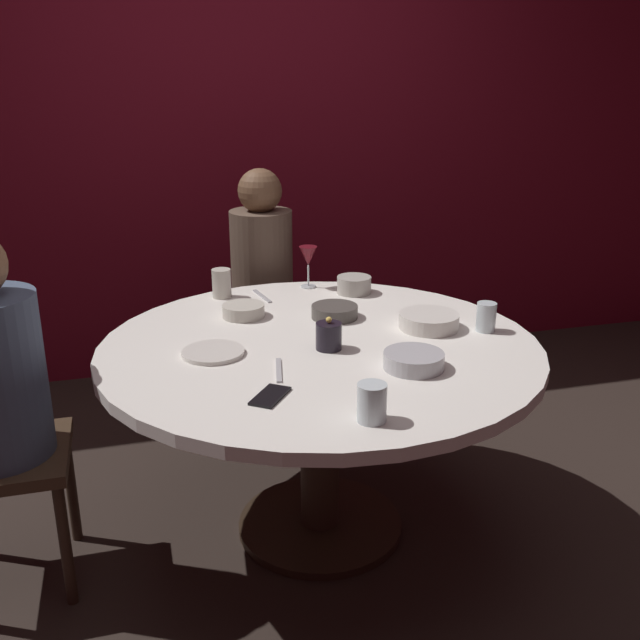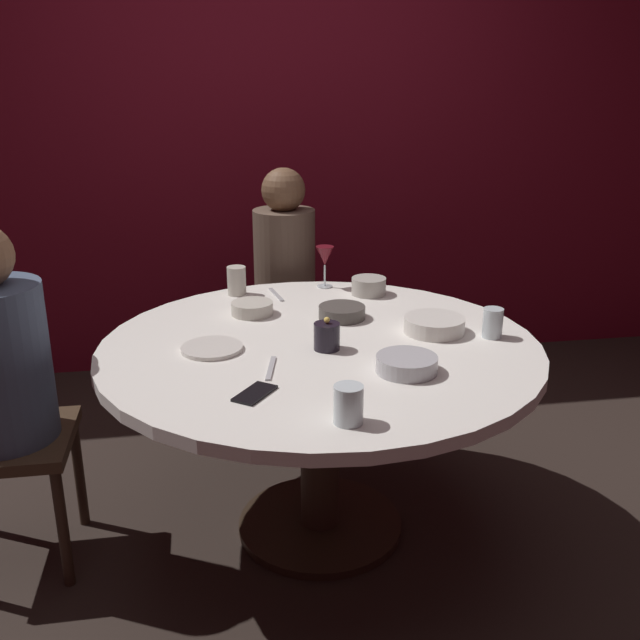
# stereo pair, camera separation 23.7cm
# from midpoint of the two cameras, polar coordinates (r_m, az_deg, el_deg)

# --- Properties ---
(ground_plane) EXTENTS (8.00, 8.00, 0.00)m
(ground_plane) POSITION_cam_midpoint_polar(r_m,az_deg,el_deg) (2.74, -2.57, -16.31)
(ground_plane) COLOR #2D231E
(back_wall) EXTENTS (6.00, 0.10, 2.60)m
(back_wall) POSITION_cam_midpoint_polar(r_m,az_deg,el_deg) (3.93, -8.68, 14.71)
(back_wall) COLOR maroon
(back_wall) RESTS_ON ground
(dining_table) EXTENTS (1.49, 1.49, 0.73)m
(dining_table) POSITION_cam_midpoint_polar(r_m,az_deg,el_deg) (2.44, -2.78, -4.73)
(dining_table) COLOR white
(dining_table) RESTS_ON ground
(seated_diner_back) EXTENTS (0.40, 0.40, 1.19)m
(seated_diner_back) POSITION_cam_midpoint_polar(r_m,az_deg,el_deg) (3.35, -6.71, 4.19)
(seated_diner_back) COLOR #3F2D1E
(seated_diner_back) RESTS_ON ground
(candle_holder) EXTENTS (0.09, 0.09, 0.11)m
(candle_holder) POSITION_cam_midpoint_polar(r_m,az_deg,el_deg) (2.32, -2.21, -1.34)
(candle_holder) COLOR black
(candle_holder) RESTS_ON dining_table
(wine_glass) EXTENTS (0.08, 0.08, 0.18)m
(wine_glass) POSITION_cam_midpoint_polar(r_m,az_deg,el_deg) (2.98, -3.23, 4.98)
(wine_glass) COLOR silver
(wine_glass) RESTS_ON dining_table
(dinner_plate) EXTENTS (0.20, 0.20, 0.01)m
(dinner_plate) POSITION_cam_midpoint_polar(r_m,az_deg,el_deg) (2.34, -11.46, -2.61)
(dinner_plate) COLOR silver
(dinner_plate) RESTS_ON dining_table
(cell_phone) EXTENTS (0.14, 0.15, 0.01)m
(cell_phone) POSITION_cam_midpoint_polar(r_m,az_deg,el_deg) (2.01, -7.41, -6.14)
(cell_phone) COLOR black
(cell_phone) RESTS_ON dining_table
(bowl_serving_large) EXTENTS (0.19, 0.19, 0.05)m
(bowl_serving_large) POSITION_cam_midpoint_polar(r_m,az_deg,el_deg) (2.18, 4.46, -3.31)
(bowl_serving_large) COLOR #B7B7BC
(bowl_serving_large) RESTS_ON dining_table
(bowl_salad_center) EXTENTS (0.14, 0.14, 0.07)m
(bowl_salad_center) POSITION_cam_midpoint_polar(r_m,az_deg,el_deg) (2.92, 0.43, 2.80)
(bowl_salad_center) COLOR #B2ADA3
(bowl_salad_center) RESTS_ON dining_table
(bowl_small_white) EXTENTS (0.21, 0.21, 0.05)m
(bowl_small_white) POSITION_cam_midpoint_polar(r_m,az_deg,el_deg) (2.53, 6.09, -0.12)
(bowl_small_white) COLOR silver
(bowl_small_white) RESTS_ON dining_table
(bowl_sauce_side) EXTENTS (0.17, 0.17, 0.05)m
(bowl_sauce_side) POSITION_cam_midpoint_polar(r_m,az_deg,el_deg) (2.63, -1.40, 0.64)
(bowl_sauce_side) COLOR #4C4742
(bowl_sauce_side) RESTS_ON dining_table
(bowl_rice_portion) EXTENTS (0.16, 0.16, 0.05)m
(bowl_rice_portion) POSITION_cam_midpoint_polar(r_m,az_deg,el_deg) (2.67, -8.69, 0.71)
(bowl_rice_portion) COLOR beige
(bowl_rice_portion) RESTS_ON dining_table
(cup_near_candle) EXTENTS (0.07, 0.07, 0.10)m
(cup_near_candle) POSITION_cam_midpoint_polar(r_m,az_deg,el_deg) (2.52, 10.59, 0.19)
(cup_near_candle) COLOR silver
(cup_near_candle) RESTS_ON dining_table
(cup_by_left_diner) EXTENTS (0.08, 0.08, 0.10)m
(cup_by_left_diner) POSITION_cam_midpoint_polar(r_m,az_deg,el_deg) (1.85, 0.51, -6.72)
(cup_by_left_diner) COLOR silver
(cup_by_left_diner) RESTS_ON dining_table
(cup_by_right_diner) EXTENTS (0.08, 0.08, 0.12)m
(cup_by_right_diner) POSITION_cam_midpoint_polar(r_m,az_deg,el_deg) (2.90, -10.22, 2.87)
(cup_by_right_diner) COLOR beige
(cup_by_right_diner) RESTS_ON dining_table
(fork_near_plate) EXTENTS (0.05, 0.18, 0.01)m
(fork_near_plate) POSITION_cam_midpoint_polar(r_m,az_deg,el_deg) (2.18, -6.45, -4.08)
(fork_near_plate) COLOR #B7B7BC
(fork_near_plate) RESTS_ON dining_table
(knife_near_plate) EXTENTS (0.05, 0.18, 0.01)m
(knife_near_plate) POSITION_cam_midpoint_polar(r_m,az_deg,el_deg) (2.90, -7.00, 1.88)
(knife_near_plate) COLOR #B7B7BC
(knife_near_plate) RESTS_ON dining_table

